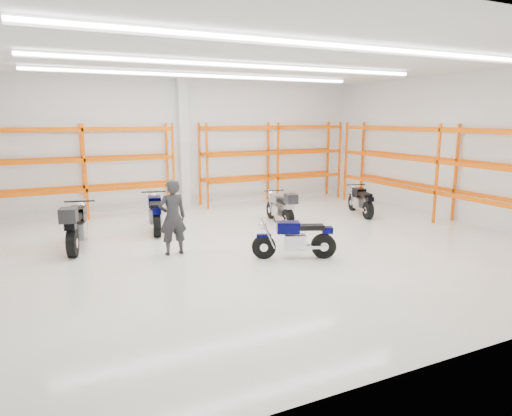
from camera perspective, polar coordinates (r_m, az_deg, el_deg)
name	(u,v)px	position (r m, az deg, el deg)	size (l,w,h in m)	color
ground	(255,247)	(11.44, -0.12, -4.86)	(14.00, 14.00, 0.00)	beige
room_shell	(255,113)	(11.02, -0.18, 11.81)	(14.02, 12.02, 4.51)	white
motorcycle_main	(298,239)	(10.45, 5.26, -3.94)	(1.82, 0.96, 0.95)	black
motorcycle_back_a	(76,227)	(11.84, -21.59, -2.25)	(0.95, 2.31, 1.20)	black
motorcycle_back_b	(155,214)	(13.18, -12.48, -0.75)	(0.81, 2.14, 1.06)	black
motorcycle_back_c	(281,208)	(13.72, 3.20, -0.02)	(0.65, 2.03, 1.04)	black
motorcycle_back_d	(361,202)	(15.40, 13.01, 0.76)	(0.85, 1.90, 0.96)	black
standing_man	(173,217)	(10.79, -10.39, -1.15)	(0.65, 0.43, 1.78)	black
structural_column	(184,144)	(16.46, -9.04, 7.89)	(0.32, 0.32, 4.50)	white
pallet_racking_back_left	(83,162)	(15.51, -20.76, 5.38)	(5.67, 0.87, 3.00)	#FC5B0E
pallet_racking_back_right	(273,155)	(17.48, 2.13, 6.68)	(5.67, 0.87, 3.00)	#FC5B0E
pallet_racking_side	(447,163)	(15.05, 22.80, 5.19)	(0.87, 9.07, 3.00)	#FC5B0E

